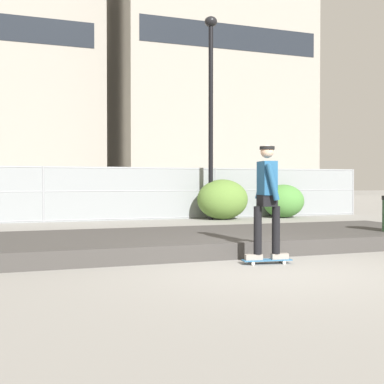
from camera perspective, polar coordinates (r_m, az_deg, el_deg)
ground_plane at (r=7.39m, az=9.50°, el=-9.05°), size 120.00×120.00×0.00m
gravel_berm at (r=9.72m, az=2.16°, el=-5.74°), size 10.25×3.30×0.28m
skateboard at (r=7.83m, az=8.91°, el=-8.05°), size 0.82×0.30×0.07m
skater at (r=7.73m, az=8.94°, el=-0.23°), size 0.73×0.61×1.84m
chain_fence at (r=16.73m, az=-6.88°, el=-0.16°), size 18.24×0.06×1.85m
street_lamp at (r=17.04m, az=2.26°, el=11.56°), size 0.44×0.44×7.10m
parked_car_near at (r=19.68m, az=-19.75°, el=-0.30°), size 4.41×1.97×1.66m
office_block at (r=55.83m, az=1.75°, el=12.97°), size 20.45×14.46×25.54m
shrub_left at (r=16.91m, az=3.67°, el=-0.89°), size 1.84×1.50×1.42m
shrub_center at (r=18.11m, az=10.86°, el=-1.07°), size 1.60×1.31×1.24m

